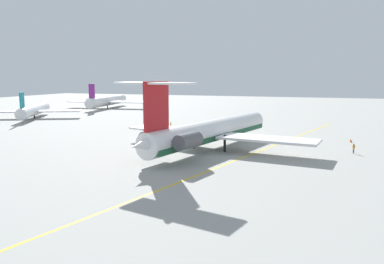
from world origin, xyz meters
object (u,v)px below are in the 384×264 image
at_px(main_jetliner, 209,131).
at_px(ground_crew_near_tail, 354,147).
at_px(safety_cone_wingtip, 351,140).
at_px(safety_cone_nose, 351,141).
at_px(ground_crew_near_nose, 171,124).
at_px(airliner_far_right, 108,101).
at_px(airliner_mid_right, 35,110).

relative_size(main_jetliner, ground_crew_near_tail, 25.22).
bearing_deg(safety_cone_wingtip, safety_cone_nose, -176.86).
bearing_deg(safety_cone_wingtip, ground_crew_near_tail, 178.86).
bearing_deg(ground_crew_near_tail, ground_crew_near_nose, -85.54).
relative_size(main_jetliner, safety_cone_wingtip, 78.07).
height_order(main_jetliner, safety_cone_nose, main_jetliner).
xyz_separation_m(airliner_far_right, safety_cone_wingtip, (-56.79, -92.03, -2.80)).
bearing_deg(safety_cone_wingtip, airliner_mid_right, 81.03).
bearing_deg(safety_cone_nose, airliner_mid_right, 80.28).
distance_m(main_jetliner, airliner_mid_right, 76.01).
bearing_deg(airliner_mid_right, safety_cone_nose, -126.40).
relative_size(airliner_mid_right, safety_cone_nose, 50.49).
bearing_deg(main_jetliner, airliner_far_right, 55.41).
bearing_deg(ground_crew_near_nose, airliner_mid_right, -38.30).
bearing_deg(ground_crew_near_nose, safety_cone_wingtip, 144.54).
bearing_deg(airliner_far_right, safety_cone_nose, -129.88).
height_order(airliner_mid_right, ground_crew_near_nose, airliner_mid_right).
distance_m(main_jetliner, safety_cone_nose, 30.51).
bearing_deg(ground_crew_near_nose, airliner_far_right, -73.98).
bearing_deg(ground_crew_near_tail, safety_cone_wingtip, -152.87).
distance_m(ground_crew_near_nose, safety_cone_nose, 43.01).
bearing_deg(safety_cone_nose, ground_crew_near_nose, 80.92).
bearing_deg(safety_cone_nose, main_jetliner, 124.22).
bearing_deg(safety_cone_wingtip, main_jetliner, 126.24).
distance_m(main_jetliner, airliner_far_right, 100.67).
relative_size(ground_crew_near_tail, safety_cone_nose, 3.10).
bearing_deg(safety_cone_nose, airliner_far_right, 57.77).
bearing_deg(main_jetliner, ground_crew_near_tail, -64.32).
bearing_deg(ground_crew_near_nose, ground_crew_near_tail, 128.13).
distance_m(airliner_mid_right, safety_cone_nose, 94.91).
distance_m(airliner_mid_right, ground_crew_near_nose, 51.90).
xyz_separation_m(main_jetliner, safety_cone_wingtip, (18.34, -25.02, -3.17)).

